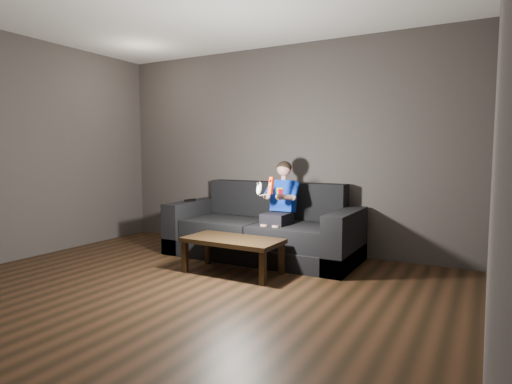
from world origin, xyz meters
The scene contains 9 objects.
floor centered at (0.00, 0.00, 0.00)m, with size 5.00×5.00×0.00m, color black.
back_wall centered at (0.00, 2.50, 1.35)m, with size 5.00×0.04×2.70m, color #3E3736.
right_wall centered at (2.50, 0.00, 1.35)m, with size 0.04×5.00×2.70m, color #3E3736.
sofa centered at (0.02, 1.96, 0.30)m, with size 2.37×1.02×0.91m.
child centered at (0.29, 1.89, 0.73)m, with size 0.43×0.52×1.05m.
wii_remote_red centered at (0.37, 1.49, 0.94)m, with size 0.06×0.08×0.19m.
nunchuk_white centered at (0.22, 1.49, 0.90)m, with size 0.08×0.10×0.16m.
wii_remote_black centered at (-1.04, 1.88, 0.66)m, with size 0.07×0.17×0.03m.
coffee_table centered at (0.09, 1.13, 0.33)m, with size 1.06×0.54×0.38m.
Camera 1 is at (2.48, -2.71, 1.30)m, focal length 30.00 mm.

